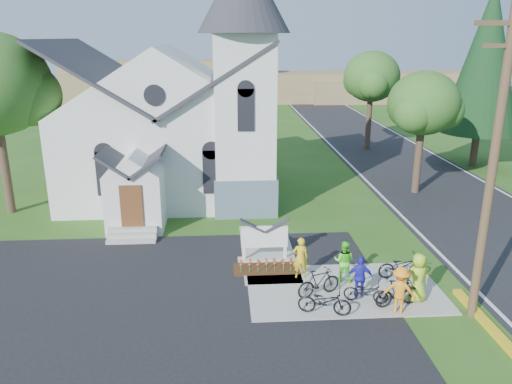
{
  "coord_description": "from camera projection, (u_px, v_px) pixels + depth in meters",
  "views": [
    {
      "loc": [
        -2.8,
        -15.56,
        8.85
      ],
      "look_at": [
        -1.43,
        5.0,
        2.4
      ],
      "focal_mm": 35.0,
      "sensor_mm": 36.0,
      "label": 1
    }
  ],
  "objects": [
    {
      "name": "church",
      "position": [
        174.0,
        104.0,
        27.61
      ],
      "size": [
        12.35,
        12.0,
        13.0
      ],
      "color": "silver",
      "rests_on": "ground"
    },
    {
      "name": "parking_lot",
      "position": [
        90.0,
        338.0,
        15.29
      ],
      "size": [
        20.0,
        16.0,
        0.02
      ],
      "primitive_type": "cube",
      "color": "black",
      "rests_on": "ground"
    },
    {
      "name": "bike_4",
      "position": [
        402.0,
        266.0,
        18.89
      ],
      "size": [
        1.86,
        0.7,
        0.97
      ],
      "primitive_type": "imported",
      "rotation": [
        0.0,
        0.0,
        1.6
      ],
      "color": "black",
      "rests_on": "sidewalk"
    },
    {
      "name": "utility_pole",
      "position": [
        496.0,
        157.0,
        14.94
      ],
      "size": [
        3.45,
        0.28,
        10.0
      ],
      "color": "#4A3425",
      "rests_on": "ground"
    },
    {
      "name": "flower_bed",
      "position": [
        266.0,
        269.0,
        19.74
      ],
      "size": [
        2.6,
        1.1,
        0.07
      ],
      "primitive_type": "cube",
      "color": "#371D0F",
      "rests_on": "ground"
    },
    {
      "name": "bike_0",
      "position": [
        325.0,
        301.0,
        16.41
      ],
      "size": [
        1.86,
        1.05,
        0.93
      ],
      "primitive_type": "imported",
      "rotation": [
        0.0,
        0.0,
        1.31
      ],
      "color": "black",
      "rests_on": "sidewalk"
    },
    {
      "name": "cyclist_3",
      "position": [
        400.0,
        290.0,
        16.42
      ],
      "size": [
        1.21,
        0.99,
        1.63
      ],
      "primitive_type": "imported",
      "rotation": [
        0.0,
        0.0,
        2.71
      ],
      "color": "orange",
      "rests_on": "sidewalk"
    },
    {
      "name": "bike_3",
      "position": [
        398.0,
        293.0,
        16.89
      ],
      "size": [
        1.72,
        0.78,
        1.0
      ],
      "primitive_type": "imported",
      "rotation": [
        0.0,
        0.0,
        1.76
      ],
      "color": "black",
      "rests_on": "sidewalk"
    },
    {
      "name": "cyclist_1",
      "position": [
        344.0,
        261.0,
        18.59
      ],
      "size": [
        0.94,
        0.85,
        1.58
      ],
      "primitive_type": "imported",
      "rotation": [
        0.0,
        0.0,
        2.74
      ],
      "color": "#4DEA2B",
      "rests_on": "sidewalk"
    },
    {
      "name": "cyclist_0",
      "position": [
        300.0,
        258.0,
        18.8
      ],
      "size": [
        0.6,
        0.39,
        1.63
      ],
      "primitive_type": "imported",
      "rotation": [
        0.0,
        0.0,
        3.14
      ],
      "color": "gold",
      "rests_on": "sidewalk"
    },
    {
      "name": "ground",
      "position": [
        306.0,
        298.0,
        17.64
      ],
      "size": [
        120.0,
        120.0,
        0.0
      ],
      "primitive_type": "plane",
      "color": "#2A5819",
      "rests_on": "ground"
    },
    {
      "name": "road",
      "position": [
        420.0,
        178.0,
        32.55
      ],
      "size": [
        8.0,
        90.0,
        0.02
      ],
      "primitive_type": "cube",
      "color": "black",
      "rests_on": "ground"
    },
    {
      "name": "church_sign",
      "position": [
        264.0,
        237.0,
        20.3
      ],
      "size": [
        2.2,
        0.4,
        1.7
      ],
      "color": "gray",
      "rests_on": "ground"
    },
    {
      "name": "cyclist_2",
      "position": [
        360.0,
        277.0,
        17.41
      ],
      "size": [
        0.96,
        0.62,
        1.52
      ],
      "primitive_type": "imported",
      "rotation": [
        0.0,
        0.0,
        2.83
      ],
      "color": "#2527BB",
      "rests_on": "sidewalk"
    },
    {
      "name": "tree_road_near",
      "position": [
        424.0,
        104.0,
        28.05
      ],
      "size": [
        4.0,
        4.0,
        7.05
      ],
      "color": "#3B2820",
      "rests_on": "ground"
    },
    {
      "name": "distant_hills",
      "position": [
        266.0,
        85.0,
        70.85
      ],
      "size": [
        61.0,
        10.0,
        5.6
      ],
      "color": "olive",
      "rests_on": "ground"
    },
    {
      "name": "cyclist_4",
      "position": [
        418.0,
        278.0,
        17.11
      ],
      "size": [
        0.92,
        0.66,
        1.77
      ],
      "primitive_type": "imported",
      "rotation": [
        0.0,
        0.0,
        3.26
      ],
      "color": "#A6D227",
      "rests_on": "sidewalk"
    },
    {
      "name": "bike_1",
      "position": [
        319.0,
        282.0,
        17.57
      ],
      "size": [
        1.76,
        1.07,
        1.02
      ],
      "primitive_type": "imported",
      "rotation": [
        0.0,
        0.0,
        1.95
      ],
      "color": "black",
      "rests_on": "sidewalk"
    },
    {
      "name": "sidewalk",
      "position": [
        344.0,
        289.0,
        18.2
      ],
      "size": [
        7.0,
        4.0,
        0.05
      ],
      "primitive_type": "cube",
      "color": "gray",
      "rests_on": "ground"
    },
    {
      "name": "tree_road_mid",
      "position": [
        372.0,
        77.0,
        39.34
      ],
      "size": [
        4.4,
        4.4,
        7.8
      ],
      "color": "#3B2820",
      "rests_on": "ground"
    },
    {
      "name": "conifer",
      "position": [
        487.0,
        59.0,
        33.53
      ],
      "size": [
        5.2,
        5.2,
        12.4
      ],
      "color": "#3B2820",
      "rests_on": "ground"
    },
    {
      "name": "bike_2",
      "position": [
        366.0,
        292.0,
        17.16
      ],
      "size": [
        1.61,
        0.97,
        0.8
      ],
      "primitive_type": "imported",
      "rotation": [
        0.0,
        0.0,
        1.26
      ],
      "color": "black",
      "rests_on": "sidewalk"
    }
  ]
}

